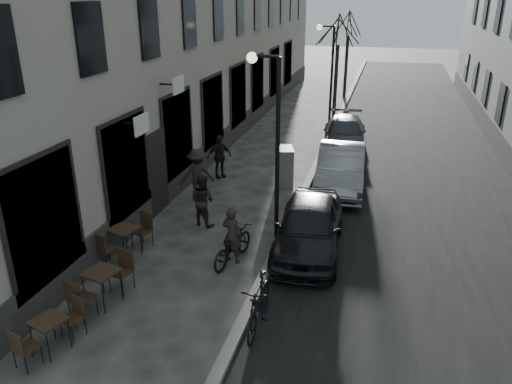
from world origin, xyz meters
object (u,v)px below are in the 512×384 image
at_px(streetlamp_near, 272,128).
at_px(moped, 259,304).
at_px(bistro_set_b, 102,284).
at_px(car_near, 309,226).
at_px(bistro_set_a, 50,332).
at_px(pedestrian_far, 219,157).
at_px(bistro_set_c, 125,239).
at_px(pedestrian_near, 202,200).
at_px(car_far, 344,133).
at_px(tree_far, 349,23).
at_px(bicycle, 232,245).
at_px(utility_cabinet, 285,167).
at_px(pedestrian_mid, 197,175).
at_px(streetlamp_far, 329,67).
at_px(car_mid, 341,168).
at_px(tree_near, 339,29).

distance_m(streetlamp_near, moped, 4.92).
distance_m(bistro_set_b, moped, 3.56).
distance_m(bistro_set_b, car_near, 5.41).
height_order(bistro_set_a, pedestrian_far, pedestrian_far).
xyz_separation_m(bistro_set_c, pedestrian_near, (1.30, 2.34, 0.29)).
bearing_deg(bistro_set_a, pedestrian_far, 106.88).
bearing_deg(car_far, tree_far, 90.97).
xyz_separation_m(streetlamp_near, car_far, (1.17, 9.33, -2.50)).
bearing_deg(bicycle, pedestrian_near, -38.52).
distance_m(utility_cabinet, pedestrian_mid, 3.29).
bearing_deg(pedestrian_near, utility_cabinet, -96.76).
height_order(bistro_set_b, bicycle, bistro_set_b).
distance_m(bicycle, car_near, 2.12).
bearing_deg(pedestrian_far, streetlamp_near, -98.29).
height_order(streetlamp_far, tree_far, tree_far).
height_order(bistro_set_a, bicycle, bicycle).
xyz_separation_m(utility_cabinet, pedestrian_far, (-2.54, 0.17, 0.12)).
bearing_deg(streetlamp_far, bistro_set_a, -99.42).
bearing_deg(tree_far, car_mid, -85.03).
relative_size(streetlamp_far, pedestrian_mid, 2.89).
distance_m(streetlamp_far, pedestrian_mid, 10.70).
bearing_deg(moped, car_near, 81.58).
xyz_separation_m(tree_near, car_mid, (1.45, -10.71, -3.92)).
height_order(utility_cabinet, car_near, car_near).
height_order(streetlamp_far, bistro_set_c, streetlamp_far).
bearing_deg(bistro_set_a, utility_cabinet, 92.55).
bearing_deg(utility_cabinet, bistro_set_a, -121.32).
relative_size(utility_cabinet, pedestrian_near, 0.88).
relative_size(tree_near, moped, 3.05).
relative_size(pedestrian_near, car_mid, 0.35).
bearing_deg(tree_near, pedestrian_near, -98.43).
distance_m(bistro_set_a, bistro_set_c, 3.77).
height_order(bistro_set_c, utility_cabinet, utility_cabinet).
bearing_deg(bicycle, car_far, -86.27).
height_order(streetlamp_near, moped, streetlamp_near).
xyz_separation_m(streetlamp_far, pedestrian_far, (-2.96, -7.76, -2.34)).
xyz_separation_m(bistro_set_b, bicycle, (2.22, 2.52, -0.03)).
distance_m(pedestrian_near, car_mid, 5.46).
bearing_deg(pedestrian_far, bistro_set_c, -137.32).
bearing_deg(car_mid, pedestrian_far, 177.52).
distance_m(streetlamp_near, pedestrian_near, 3.19).
distance_m(streetlamp_far, utility_cabinet, 8.32).
bearing_deg(pedestrian_far, pedestrian_mid, -133.13).
distance_m(pedestrian_near, car_near, 3.40).
bearing_deg(bistro_set_c, pedestrian_near, 80.80).
relative_size(tree_far, car_near, 1.35).
relative_size(bistro_set_a, bicycle, 0.83).
bearing_deg(tree_far, bistro_set_a, -96.45).
bearing_deg(bistro_set_c, moped, -6.04).
xyz_separation_m(streetlamp_near, pedestrian_near, (-2.12, 0.22, -2.37)).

